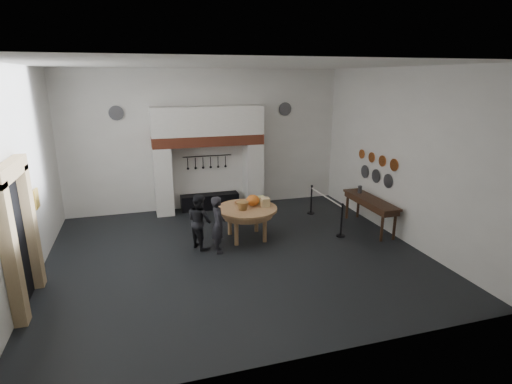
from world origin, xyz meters
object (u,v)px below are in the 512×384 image
object	(u,v)px
visitor_near	(218,224)
visitor_far	(200,221)
barrier_post_near	(342,221)
barrier_post_far	(311,200)
iron_range	(210,201)
side_table	(371,200)
work_table	(247,209)

from	to	relation	value
visitor_near	visitor_far	world-z (taller)	visitor_near
barrier_post_near	barrier_post_far	world-z (taller)	same
iron_range	visitor_near	xyz separation A→B (m)	(-0.40, -3.43, 0.48)
iron_range	visitor_far	xyz separation A→B (m)	(-0.80, -3.03, 0.46)
visitor_near	barrier_post_far	distance (m)	3.98
side_table	barrier_post_near	size ratio (longest dim) A/B	2.44
iron_range	side_table	distance (m)	5.17
visitor_far	side_table	size ratio (longest dim) A/B	0.65
side_table	barrier_post_near	distance (m)	1.20
visitor_near	side_table	distance (m)	4.51
iron_range	visitor_near	distance (m)	3.48
side_table	barrier_post_far	size ratio (longest dim) A/B	2.44
iron_range	barrier_post_far	size ratio (longest dim) A/B	2.11
work_table	visitor_far	xyz separation A→B (m)	(-1.31, -0.24, -0.13)
visitor_near	barrier_post_near	distance (m)	3.44
iron_range	side_table	xyz separation A→B (m)	(4.10, -3.09, 0.62)
iron_range	barrier_post_near	bearing A→B (deg)	-48.48
barrier_post_far	iron_range	bearing A→B (deg)	154.86
side_table	barrier_post_far	bearing A→B (deg)	122.67
barrier_post_far	work_table	bearing A→B (deg)	-151.47
side_table	work_table	bearing A→B (deg)	175.19
visitor_near	barrier_post_far	world-z (taller)	visitor_near
side_table	barrier_post_near	world-z (taller)	same
visitor_far	barrier_post_far	world-z (taller)	visitor_far
iron_range	barrier_post_far	world-z (taller)	barrier_post_far
iron_range	work_table	size ratio (longest dim) A/B	1.16
side_table	barrier_post_far	xyz separation A→B (m)	(-1.07, 1.67, -0.42)
side_table	barrier_post_far	distance (m)	2.03
work_table	barrier_post_near	bearing A→B (deg)	-14.09
iron_range	visitor_near	world-z (taller)	visitor_near
visitor_far	barrier_post_far	size ratio (longest dim) A/B	1.59
visitor_near	visitor_far	distance (m)	0.57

